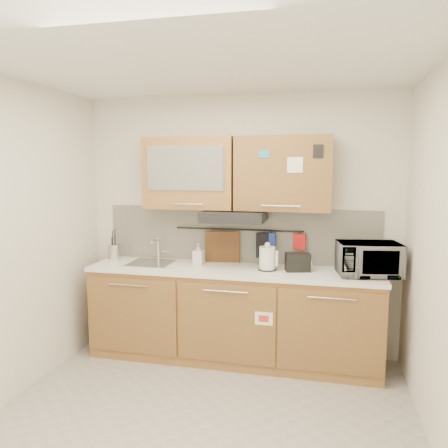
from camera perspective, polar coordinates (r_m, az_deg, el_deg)
The scene contains 20 objects.
floor at distance 3.53m, azimuth -3.29°, elevation -25.00°, with size 3.20×3.20×0.00m, color #9E9993.
ceiling at distance 3.06m, azimuth -3.68°, elevation 20.81°, with size 3.20×3.20×0.00m, color white.
wall_back at distance 4.47m, azimuth 1.98°, elevation -0.14°, with size 3.20×3.20×0.00m, color silver.
wall_left at distance 3.81m, azimuth -27.26°, elevation -2.34°, with size 3.00×3.00×0.00m, color silver.
base_cabinet at distance 4.39m, azimuth 1.14°, elevation -12.32°, with size 2.80×0.64×0.88m.
countertop at distance 4.25m, azimuth 1.15°, elevation -6.04°, with size 2.82×0.62×0.04m, color white.
backsplash at distance 4.48m, azimuth 1.95°, elevation -1.43°, with size 2.80×0.02×0.56m, color silver.
upper_cabinets at distance 4.26m, azimuth 1.49°, elevation 6.63°, with size 1.82×0.37×0.70m.
range_hood at distance 4.22m, azimuth 1.34°, elevation 1.03°, with size 0.60×0.46×0.10m, color black.
sink at distance 4.51m, azimuth -9.46°, elevation -5.04°, with size 0.42×0.40×0.26m.
utensil_rail at distance 4.43m, azimuth 1.86°, elevation -0.74°, with size 0.02×0.02×1.30m, color black.
utensil_crock at distance 4.76m, azimuth -14.11°, elevation -3.52°, with size 0.16×0.16×0.33m.
kettle at distance 4.16m, azimuth 5.69°, elevation -4.57°, with size 0.20×0.18×0.27m.
toaster at distance 4.17m, azimuth 9.60°, elevation -4.91°, with size 0.25×0.19×0.17m.
microwave at distance 4.14m, azimuth 18.37°, elevation -4.38°, with size 0.54×0.37×0.30m, color #999999.
soap_bottle at distance 4.38m, azimuth -3.35°, elevation -3.93°, with size 0.10×0.10×0.22m, color #999999.
cutting_board at distance 4.49m, azimuth -0.19°, elevation -3.70°, with size 0.35×0.03×0.44m, color brown.
oven_mitt at distance 4.38m, azimuth 6.06°, elevation -2.31°, with size 0.11×0.03×0.18m, color #213299.
dark_pouch at distance 4.40m, azimuth 5.26°, elevation -2.75°, with size 0.16×0.05×0.25m, color black.
pot_holder at distance 4.36m, azimuth 9.84°, elevation -2.28°, with size 0.12×0.02×0.15m, color red.
Camera 1 is at (0.85, -2.85, 1.90)m, focal length 35.00 mm.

